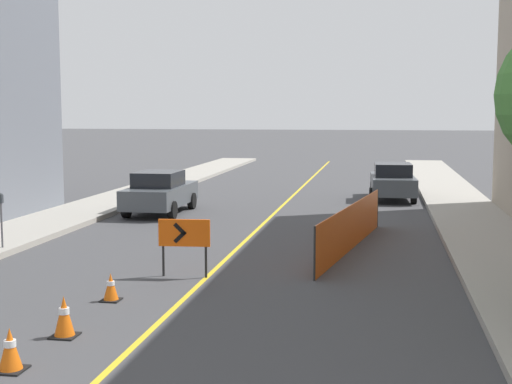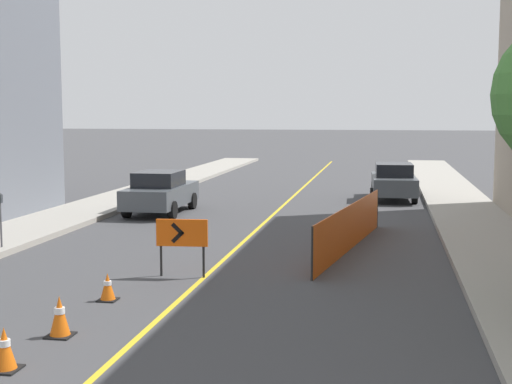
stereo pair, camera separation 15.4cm
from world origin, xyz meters
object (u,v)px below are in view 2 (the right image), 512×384
object	(u,v)px
traffic_cone_third	(4,349)
parked_car_curb_near	(160,192)
traffic_cone_fifth	(108,287)
parked_car_curb_mid	(394,181)
parking_meter_far_curb	(0,209)
arrow_barricade_primary	(182,235)
traffic_cone_fourth	(60,316)

from	to	relation	value
traffic_cone_third	parked_car_curb_near	size ratio (longest dim) A/B	0.15
traffic_cone_fifth	parked_car_curb_mid	size ratio (longest dim) A/B	0.13
parked_car_curb_mid	parking_meter_far_curb	distance (m)	17.37
parked_car_curb_mid	traffic_cone_third	bearing A→B (deg)	-107.35
parked_car_curb_near	parked_car_curb_mid	size ratio (longest dim) A/B	0.98
traffic_cone_third	parked_car_curb_mid	world-z (taller)	parked_car_curb_mid
arrow_barricade_primary	parked_car_curb_mid	distance (m)	16.38
traffic_cone_fourth	parking_meter_far_curb	bearing A→B (deg)	126.61
arrow_barricade_primary	parked_car_curb_near	bearing A→B (deg)	105.61
traffic_cone_fifth	parked_car_curb_near	distance (m)	12.46
traffic_cone_fourth	arrow_barricade_primary	xyz separation A→B (m)	(0.81, 4.61, 0.62)
traffic_cone_fourth	traffic_cone_fifth	world-z (taller)	traffic_cone_fourth
traffic_cone_fifth	parking_meter_far_curb	xyz separation A→B (m)	(-4.65, 4.05, 0.93)
parked_car_curb_mid	traffic_cone_fifth	bearing A→B (deg)	-110.45
traffic_cone_fifth	parking_meter_far_curb	distance (m)	6.24
traffic_cone_fourth	traffic_cone_fifth	size ratio (longest dim) A/B	1.25
traffic_cone_third	arrow_barricade_primary	world-z (taller)	arrow_barricade_primary
parked_car_curb_mid	traffic_cone_fourth	bearing A→B (deg)	-108.28
traffic_cone_fifth	traffic_cone_third	bearing A→B (deg)	-90.00
traffic_cone_third	traffic_cone_fifth	xyz separation A→B (m)	(0.00, 3.96, -0.04)
traffic_cone_third	arrow_barricade_primary	xyz separation A→B (m)	(0.89, 6.25, 0.65)
traffic_cone_fourth	parking_meter_far_curb	world-z (taller)	parking_meter_far_curb
traffic_cone_third	parking_meter_far_curb	world-z (taller)	parking_meter_far_curb
traffic_cone_third	traffic_cone_fourth	bearing A→B (deg)	87.05
arrow_barricade_primary	parking_meter_far_curb	bearing A→B (deg)	157.34
traffic_cone_fifth	arrow_barricade_primary	xyz separation A→B (m)	(0.89, 2.29, 0.69)
parked_car_curb_mid	parking_meter_far_curb	world-z (taller)	parking_meter_far_curb
traffic_cone_fifth	parked_car_curb_mid	xyz separation A→B (m)	(5.82, 17.91, 0.52)
traffic_cone_third	traffic_cone_fourth	xyz separation A→B (m)	(0.08, 1.64, 0.03)
arrow_barricade_primary	traffic_cone_fifth	bearing A→B (deg)	-116.34
parking_meter_far_curb	parked_car_curb_near	bearing A→B (deg)	77.16
traffic_cone_third	parked_car_curb_mid	bearing A→B (deg)	75.09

